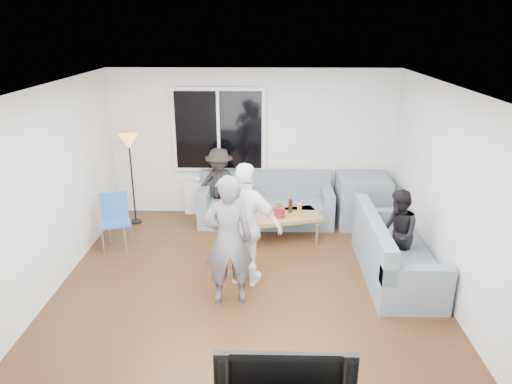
{
  "coord_description": "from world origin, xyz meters",
  "views": [
    {
      "loc": [
        0.25,
        -5.46,
        3.3
      ],
      "look_at": [
        0.1,
        0.6,
        1.15
      ],
      "focal_mm": 33.43,
      "sensor_mm": 36.0,
      "label": 1
    }
  ],
  "objects_px": {
    "floor_lamp": "(132,180)",
    "player_right": "(246,226)",
    "coffee_table": "(285,226)",
    "spectator_right": "(397,234)",
    "sofa_back_section": "(266,199)",
    "spectator_back": "(220,186)",
    "television": "(285,377)",
    "sofa_right_section": "(397,248)",
    "side_chair": "(116,223)",
    "player_left": "(228,240)"
  },
  "relations": [
    {
      "from": "floor_lamp",
      "to": "player_right",
      "type": "xyz_separation_m",
      "value": [
        2.03,
        -2.01,
        0.05
      ]
    },
    {
      "from": "coffee_table",
      "to": "spectator_right",
      "type": "bearing_deg",
      "value": -38.47
    },
    {
      "from": "sofa_back_section",
      "to": "spectator_back",
      "type": "bearing_deg",
      "value": 177.85
    },
    {
      "from": "player_right",
      "to": "coffee_table",
      "type": "bearing_deg",
      "value": -92.82
    },
    {
      "from": "spectator_back",
      "to": "television",
      "type": "relative_size",
      "value": 1.25
    },
    {
      "from": "floor_lamp",
      "to": "television",
      "type": "xyz_separation_m",
      "value": [
        2.44,
        -4.7,
        -0.04
      ]
    },
    {
      "from": "coffee_table",
      "to": "floor_lamp",
      "type": "relative_size",
      "value": 0.71
    },
    {
      "from": "player_right",
      "to": "television",
      "type": "distance_m",
      "value": 2.72
    },
    {
      "from": "television",
      "to": "spectator_back",
      "type": "bearing_deg",
      "value": 101.37
    },
    {
      "from": "sofa_back_section",
      "to": "coffee_table",
      "type": "distance_m",
      "value": 0.74
    },
    {
      "from": "sofa_right_section",
      "to": "side_chair",
      "type": "height_order",
      "value": "side_chair"
    },
    {
      "from": "sofa_back_section",
      "to": "floor_lamp",
      "type": "distance_m",
      "value": 2.31
    },
    {
      "from": "spectator_right",
      "to": "side_chair",
      "type": "bearing_deg",
      "value": -99.99
    },
    {
      "from": "sofa_back_section",
      "to": "floor_lamp",
      "type": "relative_size",
      "value": 1.47
    },
    {
      "from": "sofa_right_section",
      "to": "floor_lamp",
      "type": "distance_m",
      "value": 4.45
    },
    {
      "from": "coffee_table",
      "to": "spectator_back",
      "type": "relative_size",
      "value": 0.83
    },
    {
      "from": "coffee_table",
      "to": "floor_lamp",
      "type": "xyz_separation_m",
      "value": [
        -2.59,
        0.56,
        0.58
      ]
    },
    {
      "from": "spectator_back",
      "to": "television",
      "type": "distance_m",
      "value": 4.9
    },
    {
      "from": "side_chair",
      "to": "player_right",
      "type": "height_order",
      "value": "player_right"
    },
    {
      "from": "player_right",
      "to": "side_chair",
      "type": "bearing_deg",
      "value": -7.5
    },
    {
      "from": "player_right",
      "to": "spectator_back",
      "type": "distance_m",
      "value": 2.19
    },
    {
      "from": "side_chair",
      "to": "sofa_back_section",
      "type": "bearing_deg",
      "value": 6.37
    },
    {
      "from": "sofa_right_section",
      "to": "television",
      "type": "relative_size",
      "value": 1.89
    },
    {
      "from": "side_chair",
      "to": "spectator_right",
      "type": "distance_m",
      "value": 4.14
    },
    {
      "from": "player_left",
      "to": "spectator_back",
      "type": "xyz_separation_m",
      "value": [
        -0.36,
        2.55,
        -0.17
      ]
    },
    {
      "from": "floor_lamp",
      "to": "television",
      "type": "distance_m",
      "value": 5.29
    },
    {
      "from": "spectator_right",
      "to": "spectator_back",
      "type": "xyz_separation_m",
      "value": [
        -2.59,
        1.84,
        0.04
      ]
    },
    {
      "from": "television",
      "to": "player_left",
      "type": "bearing_deg",
      "value": 105.18
    },
    {
      "from": "sofa_right_section",
      "to": "spectator_right",
      "type": "distance_m",
      "value": 0.19
    },
    {
      "from": "side_chair",
      "to": "sofa_right_section",
      "type": "bearing_deg",
      "value": -29.84
    },
    {
      "from": "player_right",
      "to": "player_left",
      "type": "bearing_deg",
      "value": 84.34
    },
    {
      "from": "player_left",
      "to": "spectator_right",
      "type": "distance_m",
      "value": 2.36
    },
    {
      "from": "player_right",
      "to": "spectator_back",
      "type": "height_order",
      "value": "player_right"
    },
    {
      "from": "player_left",
      "to": "spectator_back",
      "type": "relative_size",
      "value": 1.26
    },
    {
      "from": "sofa_back_section",
      "to": "spectator_back",
      "type": "xyz_separation_m",
      "value": [
        -0.8,
        0.03,
        0.23
      ]
    },
    {
      "from": "sofa_right_section",
      "to": "spectator_back",
      "type": "bearing_deg",
      "value": 54.06
    },
    {
      "from": "sofa_back_section",
      "to": "player_left",
      "type": "xyz_separation_m",
      "value": [
        -0.44,
        -2.52,
        0.4
      ]
    },
    {
      "from": "sofa_right_section",
      "to": "player_right",
      "type": "xyz_separation_m",
      "value": [
        -2.04,
        -0.24,
        0.41
      ]
    },
    {
      "from": "sofa_right_section",
      "to": "spectator_right",
      "type": "height_order",
      "value": "spectator_right"
    },
    {
      "from": "sofa_back_section",
      "to": "player_right",
      "type": "xyz_separation_m",
      "value": [
        -0.25,
        -2.09,
        0.41
      ]
    },
    {
      "from": "sofa_right_section",
      "to": "television",
      "type": "distance_m",
      "value": 3.36
    },
    {
      "from": "coffee_table",
      "to": "player_left",
      "type": "xyz_separation_m",
      "value": [
        -0.76,
        -1.89,
        0.63
      ]
    },
    {
      "from": "sofa_right_section",
      "to": "coffee_table",
      "type": "height_order",
      "value": "sofa_right_section"
    },
    {
      "from": "side_chair",
      "to": "floor_lamp",
      "type": "distance_m",
      "value": 1.08
    },
    {
      "from": "floor_lamp",
      "to": "spectator_back",
      "type": "xyz_separation_m",
      "value": [
        1.48,
        0.1,
        -0.12
      ]
    },
    {
      "from": "sofa_back_section",
      "to": "floor_lamp",
      "type": "xyz_separation_m",
      "value": [
        -2.28,
        -0.07,
        0.36
      ]
    },
    {
      "from": "coffee_table",
      "to": "television",
      "type": "bearing_deg",
      "value": -92.05
    },
    {
      "from": "sofa_right_section",
      "to": "player_left",
      "type": "bearing_deg",
      "value": 106.79
    },
    {
      "from": "player_right",
      "to": "spectator_back",
      "type": "xyz_separation_m",
      "value": [
        -0.55,
        2.12,
        -0.18
      ]
    },
    {
      "from": "sofa_back_section",
      "to": "television",
      "type": "xyz_separation_m",
      "value": [
        0.17,
        -4.77,
        0.32
      ]
    }
  ]
}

